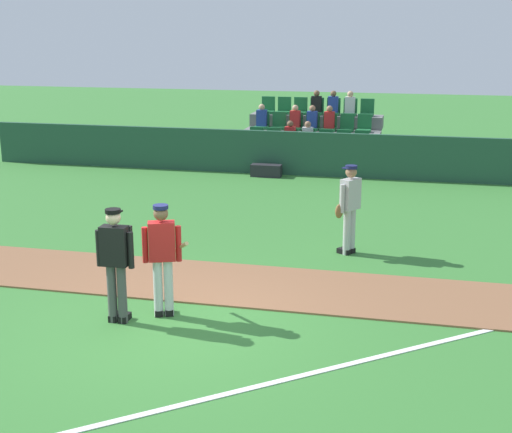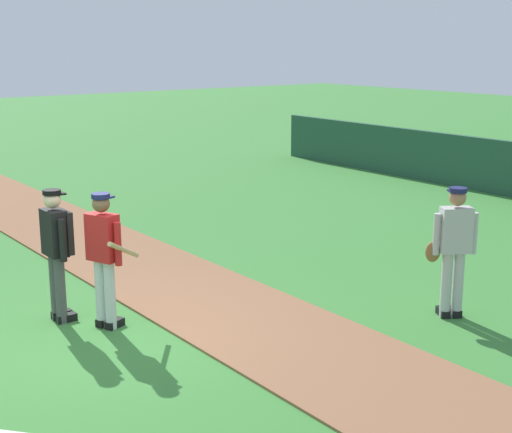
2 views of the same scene
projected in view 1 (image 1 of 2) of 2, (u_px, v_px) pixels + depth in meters
The scene contains 9 objects.
ground_plane at pixel (170, 325), 10.87m from camera, with size 80.00×80.00×0.00m, color #387A33.
infield_dirt_path at pixel (207, 282), 12.67m from camera, with size 28.00×2.07×0.03m, color brown.
foul_line_chalk at pixel (369, 359), 9.73m from camera, with size 12.00×0.10×0.01m, color white.
dugout_fence at pixel (302, 154), 21.63m from camera, with size 20.00×0.16×1.30m, color #234C38.
stadium_bleachers at pixel (312, 144), 23.40m from camera, with size 4.45×2.95×2.30m.
batter_red_jersey at pixel (163, 256), 10.98m from camera, with size 0.75×0.69×1.76m.
umpire_home_plate at pixel (116, 258), 10.75m from camera, with size 0.59×0.31×1.76m.
runner_grey_jersey at pixel (349, 206), 14.03m from camera, with size 0.48×0.58×1.76m.
equipment_bag at pixel (266, 171), 21.54m from camera, with size 0.90×0.36×0.36m, color #232328.
Camera 1 is at (3.58, -9.53, 4.33)m, focal length 51.00 mm.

